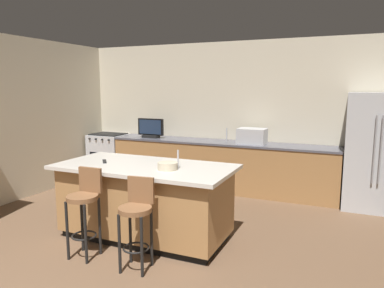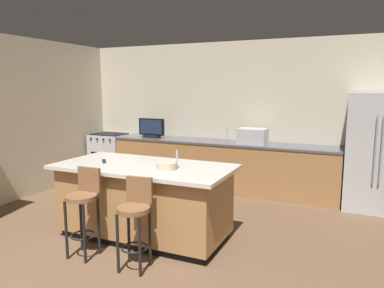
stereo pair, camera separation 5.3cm
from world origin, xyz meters
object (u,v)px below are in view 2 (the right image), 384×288
object	(u,v)px
refrigerator	(377,152)
fruit_bowl	(167,166)
kitchen_island	(145,200)
bar_stool_right	(135,216)
tv_remote	(104,161)
tv_monitor	(152,129)
bar_stool_left	(84,204)
microwave	(253,136)
range_oven	(110,155)

from	to	relation	value
refrigerator	fruit_bowl	bearing A→B (deg)	-132.89
kitchen_island	bar_stool_right	xyz separation A→B (m)	(0.34, -0.73, 0.09)
bar_stool_right	tv_remote	size ratio (longest dim) A/B	5.59
tv_monitor	bar_stool_left	distance (m)	3.26
kitchen_island	tv_monitor	world-z (taller)	tv_monitor
microwave	tv_remote	world-z (taller)	microwave
microwave	fruit_bowl	xyz separation A→B (m)	(-0.35, -2.52, -0.06)
kitchen_island	tv_remote	size ratio (longest dim) A/B	12.91
range_oven	bar_stool_right	world-z (taller)	bar_stool_right
tv_monitor	bar_stool_right	bearing A→B (deg)	-62.35
tv_remote	refrigerator	bearing A→B (deg)	-2.96
bar_stool_right	fruit_bowl	world-z (taller)	fruit_bowl
fruit_bowl	tv_remote	bearing A→B (deg)	176.62
range_oven	microwave	distance (m)	3.11
range_oven	fruit_bowl	world-z (taller)	fruit_bowl
bar_stool_right	tv_monitor	bearing A→B (deg)	110.69
refrigerator	tv_monitor	bearing A→B (deg)	180.00
kitchen_island	tv_monitor	distance (m)	2.75
tv_monitor	bar_stool_right	size ratio (longest dim) A/B	0.57
bar_stool_left	fruit_bowl	xyz separation A→B (m)	(0.71, 0.61, 0.37)
kitchen_island	microwave	size ratio (longest dim) A/B	4.57
refrigerator	microwave	distance (m)	1.95
microwave	bar_stool_left	size ratio (longest dim) A/B	0.49
microwave	tv_remote	distance (m)	2.78
fruit_bowl	microwave	bearing A→B (deg)	82.07
bar_stool_right	fruit_bowl	size ratio (longest dim) A/B	4.07
refrigerator	range_oven	size ratio (longest dim) A/B	1.96
refrigerator	tv_remote	bearing A→B (deg)	-143.25
kitchen_island	fruit_bowl	size ratio (longest dim) A/B	9.41
bar_stool_left	tv_remote	bearing A→B (deg)	107.15
tv_remote	kitchen_island	bearing A→B (deg)	-34.26
bar_stool_left	bar_stool_right	bearing A→B (deg)	-2.26
bar_stool_right	fruit_bowl	xyz separation A→B (m)	(0.04, 0.62, 0.40)
kitchen_island	range_oven	size ratio (longest dim) A/B	2.39
kitchen_island	range_oven	world-z (taller)	kitchen_island
microwave	tv_remote	xyz separation A→B (m)	(-1.29, -2.46, -0.09)
tv_monitor	fruit_bowl	distance (m)	2.97
range_oven	tv_monitor	world-z (taller)	tv_monitor
refrigerator	range_oven	xyz separation A→B (m)	(-5.00, 0.05, -0.44)
microwave	bar_stool_left	distance (m)	3.34
refrigerator	fruit_bowl	size ratio (longest dim) A/B	7.70
bar_stool_left	tv_remote	size ratio (longest dim) A/B	5.81
bar_stool_right	range_oven	bearing A→B (deg)	123.39
kitchen_island	bar_stool_left	size ratio (longest dim) A/B	2.22
refrigerator	tv_remote	distance (m)	4.03
tv_monitor	refrigerator	bearing A→B (deg)	-0.00
microwave	fruit_bowl	bearing A→B (deg)	-97.93
kitchen_island	bar_stool_left	xyz separation A→B (m)	(-0.34, -0.72, 0.12)
tv_monitor	kitchen_island	bearing A→B (deg)	-61.50
bar_stool_right	kitchen_island	bearing A→B (deg)	107.87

